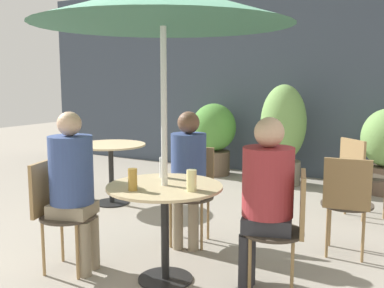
{
  "coord_description": "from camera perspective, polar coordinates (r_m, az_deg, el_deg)",
  "views": [
    {
      "loc": [
        1.85,
        -2.49,
        1.48
      ],
      "look_at": [
        0.12,
        0.56,
        0.97
      ],
      "focal_mm": 42.0,
      "sensor_mm": 36.0,
      "label": 1
    }
  ],
  "objects": [
    {
      "name": "seated_person_2",
      "position": [
        3.52,
        -14.87,
        -4.28
      ],
      "size": [
        0.38,
        0.36,
        1.24
      ],
      "rotation": [
        0.0,
        0.0,
        1.86
      ],
      "color": "gray",
      "rests_on": "ground_plane"
    },
    {
      "name": "potted_plant_1",
      "position": [
        6.41,
        11.5,
        1.57
      ],
      "size": [
        0.63,
        0.63,
        1.41
      ],
      "color": "slate",
      "rests_on": "ground_plane"
    },
    {
      "name": "bistro_chair_5",
      "position": [
        3.91,
        19.08,
        -6.46
      ],
      "size": [
        0.43,
        0.45,
        0.85
      ],
      "rotation": [
        0.0,
        0.0,
        3.29
      ],
      "color": "#42382D",
      "rests_on": "ground_plane"
    },
    {
      "name": "bistro_chair_4",
      "position": [
        5.1,
        20.47,
        -3.16
      ],
      "size": [
        0.49,
        0.49,
        0.85
      ],
      "rotation": [
        0.0,
        0.0,
        2.44
      ],
      "color": "#42382D",
      "rests_on": "ground_plane"
    },
    {
      "name": "bistro_chair_1",
      "position": [
        4.12,
        0.01,
        -5.28
      ],
      "size": [
        0.45,
        0.47,
        0.85
      ],
      "rotation": [
        0.0,
        0.0,
        0.29
      ],
      "color": "#42382D",
      "rests_on": "ground_plane"
    },
    {
      "name": "cafe_table_near",
      "position": [
        3.29,
        -3.48,
        -7.74
      ],
      "size": [
        0.84,
        0.84,
        0.72
      ],
      "color": "black",
      "rests_on": "ground_plane"
    },
    {
      "name": "cafe_table_far",
      "position": [
        5.4,
        -10.27,
        -1.59
      ],
      "size": [
        0.82,
        0.82,
        0.72
      ],
      "color": "black",
      "rests_on": "ground_plane"
    },
    {
      "name": "seated_person_0",
      "position": [
        3.12,
        9.34,
        -5.86
      ],
      "size": [
        0.4,
        0.38,
        1.23
      ],
      "rotation": [
        0.0,
        0.0,
        -1.28
      ],
      "color": "#2D2D33",
      "rests_on": "ground_plane"
    },
    {
      "name": "bistro_chair_2",
      "position": [
        3.64,
        -16.82,
        -7.44
      ],
      "size": [
        0.47,
        0.45,
        0.85
      ],
      "rotation": [
        0.0,
        0.0,
        -4.43
      ],
      "color": "#42382D",
      "rests_on": "ground_plane"
    },
    {
      "name": "beer_glass_1",
      "position": [
        3.06,
        -0.06,
        -4.65
      ],
      "size": [
        0.07,
        0.07,
        0.15
      ],
      "color": "beige",
      "rests_on": "cafe_table_near"
    },
    {
      "name": "beer_glass_0",
      "position": [
        3.11,
        -7.54,
        -4.49
      ],
      "size": [
        0.06,
        0.06,
        0.15
      ],
      "color": "#B28433",
      "rests_on": "cafe_table_near"
    },
    {
      "name": "seated_person_1",
      "position": [
        3.93,
        -0.48,
        -2.91
      ],
      "size": [
        0.34,
        0.36,
        1.2
      ],
      "rotation": [
        0.0,
        0.0,
        0.29
      ],
      "color": "gray",
      "rests_on": "ground_plane"
    },
    {
      "name": "bistro_chair_0",
      "position": [
        3.18,
        11.98,
        -9.57
      ],
      "size": [
        0.47,
        0.45,
        0.85
      ],
      "rotation": [
        0.0,
        0.0,
        -1.28
      ],
      "color": "#42382D",
      "rests_on": "ground_plane"
    },
    {
      "name": "beer_glass_2",
      "position": [
        3.48,
        -3.68,
        -2.98
      ],
      "size": [
        0.06,
        0.06,
        0.16
      ],
      "color": "silver",
      "rests_on": "cafe_table_near"
    },
    {
      "name": "storefront_wall",
      "position": [
        6.95,
        14.29,
        8.17
      ],
      "size": [
        10.0,
        0.06,
        3.0
      ],
      "color": "#3D4756",
      "rests_on": "ground_plane"
    },
    {
      "name": "ground_plane",
      "position": [
        3.43,
        -6.71,
        -17.29
      ],
      "size": [
        20.0,
        20.0,
        0.0
      ],
      "primitive_type": "plane",
      "color": "gray"
    },
    {
      "name": "umbrella",
      "position": [
        3.2,
        -3.71,
        17.15
      ],
      "size": [
        1.79,
        1.79,
        2.12
      ],
      "color": "silver",
      "rests_on": "ground_plane"
    },
    {
      "name": "potted_plant_0",
      "position": [
        6.95,
        2.77,
        1.15
      ],
      "size": [
        0.69,
        0.69,
        1.11
      ],
      "color": "brown",
      "rests_on": "ground_plane"
    }
  ]
}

